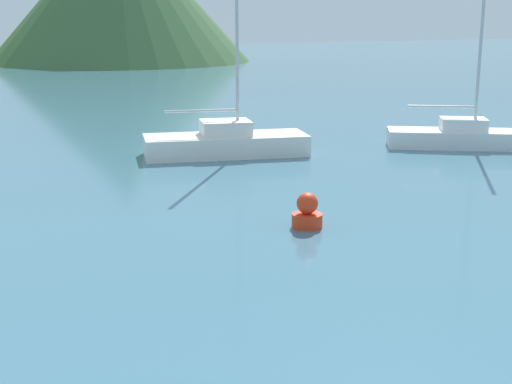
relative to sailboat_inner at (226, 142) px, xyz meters
name	(u,v)px	position (x,y,z in m)	size (l,w,h in m)	color
sailboat_inner	(226,142)	(0.00, 0.00, 0.00)	(6.17, 3.23, 7.79)	white
sailboat_middle	(463,136)	(8.90, -2.32, -0.03)	(5.69, 4.28, 7.68)	white
buoy_marker	(307,213)	(-1.65, -9.22, -0.15)	(0.74, 0.74, 0.85)	red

